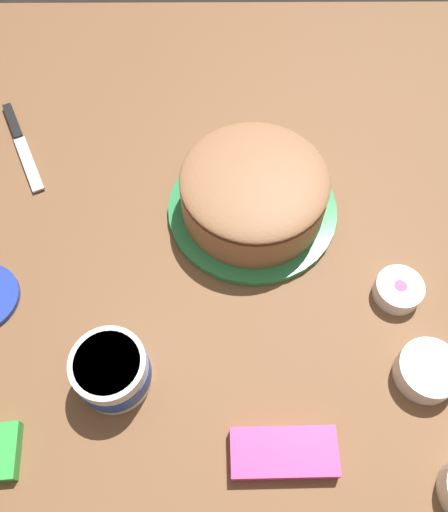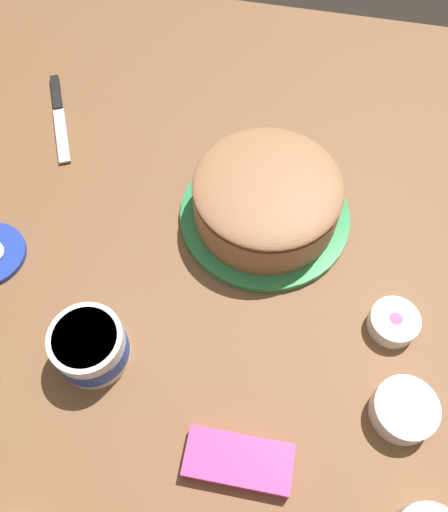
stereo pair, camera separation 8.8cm
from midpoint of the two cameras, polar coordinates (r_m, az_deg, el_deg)
name	(u,v)px [view 1 (the left image)]	position (r m, az deg, el deg)	size (l,w,h in m)	color
ground_plane	(207,298)	(0.88, -4.64, -4.80)	(1.54, 1.54, 0.00)	brown
frosted_cake	(253,194)	(0.92, 0.47, 6.42)	(0.30, 0.30, 0.11)	#339351
frosting_tub	(112,370)	(0.82, -15.07, -12.09)	(0.11, 0.11, 0.08)	white
spreading_knife	(19,138)	(1.15, -23.25, 11.37)	(0.12, 0.22, 0.01)	silver
sprinkle_bowl_blue	(427,371)	(0.86, 18.28, -11.91)	(0.09, 0.09, 0.04)	white
sprinkle_bowl_pink	(398,290)	(0.90, 15.63, -3.75)	(0.08, 0.08, 0.03)	white
candy_box_lower	(284,453)	(0.80, 3.13, -20.68)	(0.15, 0.07, 0.03)	#E53D8E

